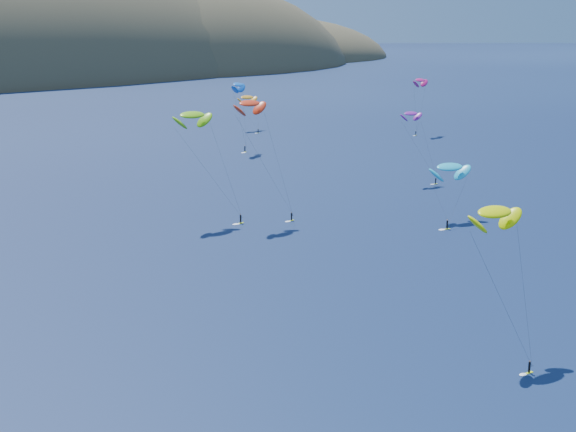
% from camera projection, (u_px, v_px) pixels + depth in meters
% --- Properties ---
extents(kitesurfer_2, '(8.91, 11.57, 22.01)m').
position_uv_depth(kitesurfer_2, '(495.00, 212.00, 107.96)').
color(kitesurfer_2, '#BCDB18').
rests_on(kitesurfer_2, ground).
extents(kitesurfer_3, '(12.37, 12.36, 26.09)m').
position_uv_depth(kitesurfer_3, '(192.00, 115.00, 174.17)').
color(kitesurfer_3, '#BCDB18').
rests_on(kitesurfer_3, ground).
extents(kitesurfer_4, '(9.33, 8.80, 24.06)m').
position_uv_depth(kitesurfer_4, '(238.00, 85.00, 258.77)').
color(kitesurfer_4, '#BCDB18').
rests_on(kitesurfer_4, ground).
extents(kitesurfer_5, '(13.18, 10.44, 14.53)m').
position_uv_depth(kitesurfer_5, '(450.00, 167.00, 178.10)').
color(kitesurfer_5, '#BCDB18').
rests_on(kitesurfer_5, ground).
extents(kitesurfer_6, '(7.16, 9.31, 20.26)m').
position_uv_depth(kitesurfer_6, '(411.00, 114.00, 214.45)').
color(kitesurfer_6, '#BCDB18').
rests_on(kitesurfer_6, ground).
extents(kitesurfer_8, '(9.21, 6.26, 22.16)m').
position_uv_depth(kitesurfer_8, '(420.00, 80.00, 293.99)').
color(kitesurfer_8, '#BCDB18').
rests_on(kitesurfer_8, ground).
extents(kitesurfer_9, '(11.83, 10.22, 28.30)m').
position_uv_depth(kitesurfer_9, '(250.00, 103.00, 174.06)').
color(kitesurfer_9, '#BCDB18').
rests_on(kitesurfer_9, ground).
extents(kitesurfer_11, '(9.42, 13.10, 14.87)m').
position_uv_depth(kitesurfer_11, '(247.00, 97.00, 305.93)').
color(kitesurfer_11, '#BCDB18').
rests_on(kitesurfer_11, ground).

